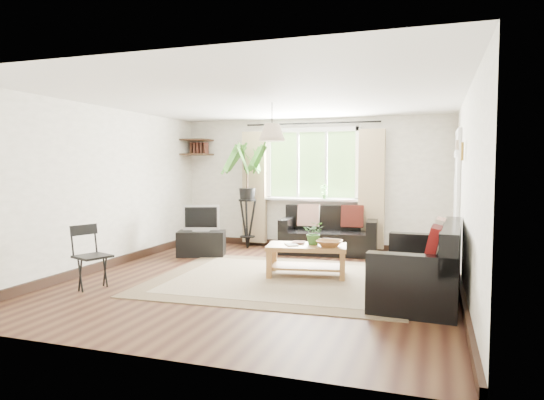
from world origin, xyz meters
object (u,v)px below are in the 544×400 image
(sofa_back, at_px, (329,231))
(sofa_right, at_px, (419,263))
(coffee_table, at_px, (307,261))
(tv_stand, at_px, (201,243))
(palm_stand, at_px, (247,195))
(folding_chair, at_px, (93,258))

(sofa_back, relative_size, sofa_right, 0.93)
(sofa_back, bearing_deg, coffee_table, -92.41)
(sofa_right, bearing_deg, tv_stand, -110.68)
(coffee_table, height_order, palm_stand, palm_stand)
(sofa_back, distance_m, tv_stand, 2.22)
(tv_stand, distance_m, palm_stand, 1.31)
(tv_stand, xyz_separation_m, palm_stand, (0.46, 0.96, 0.77))
(palm_stand, bearing_deg, sofa_back, -1.14)
(palm_stand, bearing_deg, coffee_table, -49.36)
(sofa_back, bearing_deg, folding_chair, -128.63)
(sofa_back, xyz_separation_m, coffee_table, (0.08, -1.86, -0.17))
(sofa_right, height_order, palm_stand, palm_stand)
(palm_stand, height_order, folding_chair, palm_stand)
(palm_stand, distance_m, folding_chair, 3.53)
(sofa_back, relative_size, palm_stand, 0.84)
(tv_stand, bearing_deg, sofa_right, -41.90)
(palm_stand, xyz_separation_m, folding_chair, (-0.71, -3.41, -0.59))
(coffee_table, relative_size, palm_stand, 0.55)
(sofa_back, xyz_separation_m, folding_chair, (-2.25, -3.38, 0.01))
(sofa_right, bearing_deg, folding_chair, -74.09)
(sofa_right, relative_size, folding_chair, 2.24)
(sofa_right, distance_m, palm_stand, 4.08)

